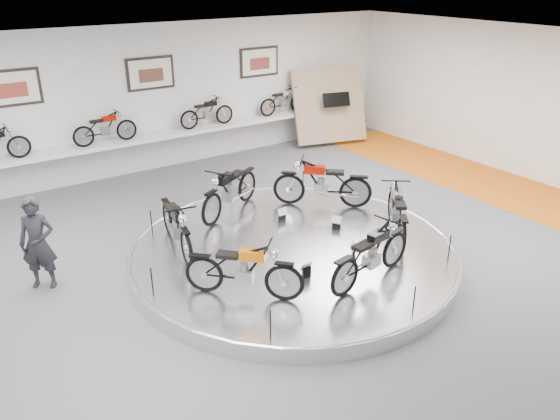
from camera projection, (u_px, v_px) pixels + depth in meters
floor at (302, 266)px, 10.64m from camera, size 16.00×16.00×0.00m
ceiling at (306, 55)px, 9.01m from camera, size 16.00×16.00×0.00m
wall_back at (152, 99)px, 15.10m from camera, size 16.00×0.00×16.00m
wall_right at (554, 109)px, 13.96m from camera, size 0.00×14.00×14.00m
orange_carpet_strip at (512, 191)px, 14.15m from camera, size 2.40×12.60×0.01m
dado_band at (158, 149)px, 15.67m from camera, size 15.68×0.04×1.10m
display_platform at (293, 253)px, 10.80m from camera, size 6.40×6.40×0.30m
platform_rim at (293, 247)px, 10.75m from camera, size 6.40×6.40×0.10m
shelf at (160, 136)px, 15.28m from camera, size 11.00×0.55×0.10m
poster_left at (11, 88)px, 12.97m from camera, size 1.35×0.06×0.88m
poster_center at (151, 73)px, 14.78m from camera, size 1.35×0.06×0.88m
poster_right at (259, 62)px, 16.59m from camera, size 1.35×0.06×0.88m
display_panel at (329, 105)px, 17.62m from camera, size 2.56×1.52×2.30m
shelf_bike_b at (105, 130)px, 14.33m from camera, size 1.22×0.43×0.73m
shelf_bike_c at (207, 114)px, 15.89m from camera, size 1.22×0.43×0.73m
shelf_bike_d at (283, 102)px, 17.28m from camera, size 1.22×0.43×0.73m
bike_a at (322, 183)px, 12.34m from camera, size 1.85×1.79×1.12m
bike_b at (230, 189)px, 12.00m from camera, size 1.96×1.49×1.10m
bike_c at (176, 225)px, 10.41m from camera, size 0.93×1.86×1.05m
bike_d at (243, 269)px, 8.91m from camera, size 1.63×1.65×1.01m
bike_e at (371, 254)px, 9.35m from camera, size 1.84×0.91×1.04m
bike_f at (397, 211)px, 11.03m from camera, size 1.53×1.75×1.02m
visitor at (38, 243)px, 9.62m from camera, size 0.76×0.69×1.73m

